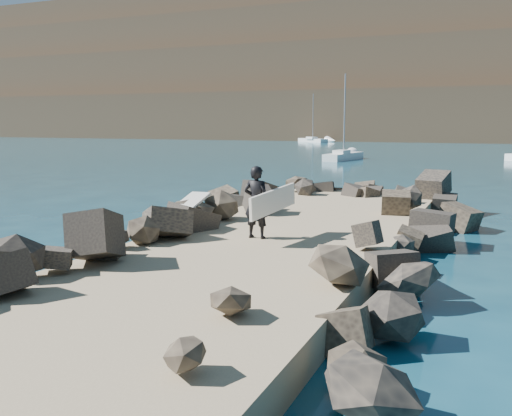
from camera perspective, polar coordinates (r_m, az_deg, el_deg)
The scene contains 8 objects.
ground at distance 14.65m, azimuth 1.54°, elevation -5.27°, with size 800.00×800.00×0.00m, color #0F384C.
jetty at distance 12.80m, azimuth -1.77°, elevation -5.94°, with size 6.00×26.00×0.60m, color #8C7759.
riprap_left at distance 14.58m, azimuth -11.35°, elevation -3.49°, with size 2.60×22.00×1.00m, color black.
riprap_right at distance 12.33m, azimuth 11.62°, elevation -5.71°, with size 2.60×22.00×1.00m, color black.
surfboard_resting at distance 16.13m, azimuth -7.12°, elevation -0.29°, with size 0.59×2.37×0.08m, color white.
surfer_with_board at distance 14.28m, azimuth 0.30°, elevation 0.60°, with size 0.96×2.27×1.84m.
sailboat_a at distance 54.62m, azimuth 8.73°, elevation 5.14°, with size 2.33×6.85×8.14m.
sailboat_e at distance 104.01m, azimuth 5.68°, elevation 6.76°, with size 6.69×5.78×8.75m.
Camera 1 is at (5.22, -13.24, 3.50)m, focal length 40.00 mm.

